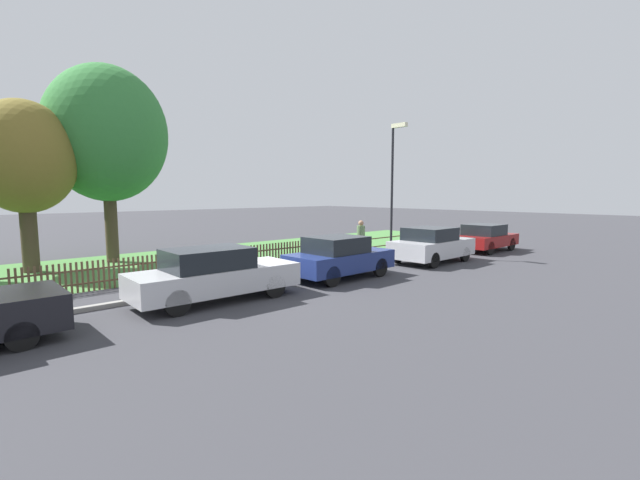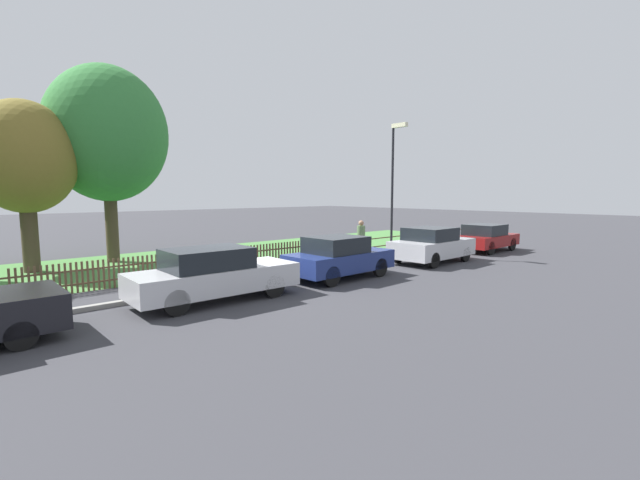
% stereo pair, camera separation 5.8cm
% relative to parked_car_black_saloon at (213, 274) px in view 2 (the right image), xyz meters
% --- Properties ---
extents(ground_plane, '(120.00, 120.00, 0.00)m').
position_rel_parked_car_black_saloon_xyz_m(ground_plane, '(1.63, 1.13, -0.74)').
color(ground_plane, '#38383D').
extents(kerb_stone, '(38.88, 0.20, 0.12)m').
position_rel_parked_car_black_saloon_xyz_m(kerb_stone, '(1.63, 1.23, -0.68)').
color(kerb_stone, gray).
rests_on(kerb_stone, ground).
extents(grass_strip, '(38.88, 7.61, 0.01)m').
position_rel_parked_car_black_saloon_xyz_m(grass_strip, '(1.63, 7.33, -0.74)').
color(grass_strip, '#477F3D').
rests_on(grass_strip, ground).
extents(park_fence, '(38.88, 0.05, 0.92)m').
position_rel_parked_car_black_saloon_xyz_m(park_fence, '(1.63, 3.54, -0.28)').
color(park_fence, brown).
rests_on(park_fence, ground).
extents(parked_car_black_saloon, '(4.57, 1.75, 1.47)m').
position_rel_parked_car_black_saloon_xyz_m(parked_car_black_saloon, '(0.00, 0.00, 0.00)').
color(parked_car_black_saloon, '#BCBCC1').
rests_on(parked_car_black_saloon, ground).
extents(parked_car_navy_estate, '(3.89, 1.86, 1.46)m').
position_rel_parked_car_black_saloon_xyz_m(parked_car_navy_estate, '(4.73, -0.02, -0.00)').
color(parked_car_navy_estate, navy).
rests_on(parked_car_navy_estate, ground).
extents(parked_car_red_compact, '(3.98, 1.96, 1.50)m').
position_rel_parked_car_black_saloon_xyz_m(parked_car_red_compact, '(10.03, -0.23, 0.01)').
color(parked_car_red_compact, '#BCBCC1').
rests_on(parked_car_red_compact, ground).
extents(parked_car_white_van, '(3.82, 1.82, 1.37)m').
position_rel_parked_car_black_saloon_xyz_m(parked_car_white_van, '(15.07, -0.04, -0.04)').
color(parked_car_white_van, maroon).
rests_on(parked_car_white_van, ground).
extents(covered_motorcycle, '(2.04, 0.82, 1.12)m').
position_rel_parked_car_black_saloon_xyz_m(covered_motorcycle, '(6.71, 2.58, -0.06)').
color(covered_motorcycle, black).
rests_on(covered_motorcycle, ground).
extents(tree_behind_motorcycle, '(3.55, 3.55, 6.28)m').
position_rel_parked_car_black_saloon_xyz_m(tree_behind_motorcycle, '(-2.99, 8.42, 3.45)').
color(tree_behind_motorcycle, '#473828').
rests_on(tree_behind_motorcycle, ground).
extents(tree_mid_park, '(4.84, 4.84, 8.15)m').
position_rel_parked_car_black_saloon_xyz_m(tree_mid_park, '(0.01, 8.94, 4.60)').
color(tree_mid_park, '#473828').
rests_on(tree_mid_park, ground).
extents(pedestrian_near_fence, '(0.35, 0.41, 1.74)m').
position_rel_parked_car_black_saloon_xyz_m(pedestrian_near_fence, '(8.28, 2.22, 0.24)').
color(pedestrian_near_fence, '#7F6B51').
rests_on(pedestrian_near_fence, ground).
extents(street_lamp, '(0.20, 0.79, 5.99)m').
position_rel_parked_car_black_saloon_xyz_m(street_lamp, '(9.96, 1.79, 3.00)').
color(street_lamp, black).
rests_on(street_lamp, ground).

